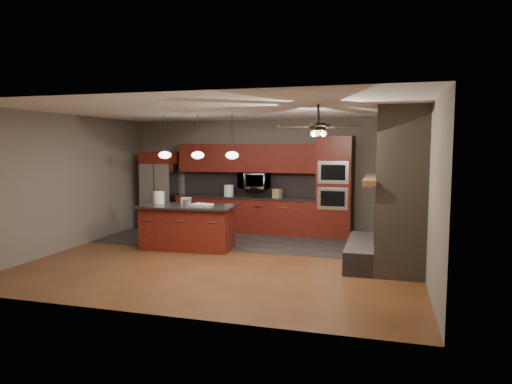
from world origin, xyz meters
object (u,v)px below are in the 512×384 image
(paint_can, at_px, (187,203))
(counter_box, at_px, (277,193))
(refrigerator, at_px, (161,190))
(paint_tray, at_px, (202,205))
(oven_tower, at_px, (334,187))
(white_bucket, at_px, (159,198))
(microwave, at_px, (254,180))
(cardboard_box, at_px, (186,201))
(counter_bucket, at_px, (229,190))
(kitchen_island, at_px, (187,227))

(paint_can, relative_size, counter_box, 0.79)
(refrigerator, distance_m, paint_tray, 2.81)
(oven_tower, height_order, white_bucket, oven_tower)
(paint_can, bearing_deg, microwave, 69.84)
(refrigerator, distance_m, paint_can, 2.68)
(microwave, relative_size, refrigerator, 0.37)
(paint_tray, relative_size, cardboard_box, 1.93)
(cardboard_box, xyz_separation_m, counter_bucket, (0.31, 1.87, 0.05))
(oven_tower, height_order, refrigerator, oven_tower)
(paint_tray, bearing_deg, microwave, 88.63)
(counter_box, bearing_deg, microwave, -169.91)
(kitchen_island, xyz_separation_m, paint_can, (0.02, -0.07, 0.51))
(oven_tower, distance_m, paint_can, 3.54)
(microwave, xyz_separation_m, counter_bucket, (-0.65, -0.05, -0.26))
(oven_tower, bearing_deg, kitchen_island, -143.30)
(counter_box, bearing_deg, cardboard_box, -111.53)
(microwave, height_order, paint_tray, microwave)
(kitchen_island, distance_m, counter_bucket, 2.19)
(counter_bucket, bearing_deg, counter_box, -2.27)
(oven_tower, bearing_deg, paint_tray, -140.38)
(cardboard_box, bearing_deg, paint_can, -81.87)
(oven_tower, height_order, counter_box, oven_tower)
(oven_tower, bearing_deg, cardboard_box, -147.69)
(oven_tower, xyz_separation_m, refrigerator, (-4.47, -0.07, -0.19))
(white_bucket, distance_m, counter_box, 2.89)
(kitchen_island, distance_m, paint_tray, 0.57)
(microwave, distance_m, counter_box, 0.69)
(kitchen_island, distance_m, cardboard_box, 0.59)
(cardboard_box, relative_size, counter_box, 0.99)
(paint_can, bearing_deg, paint_tray, 18.55)
(oven_tower, bearing_deg, refrigerator, -179.05)
(microwave, bearing_deg, counter_box, -9.30)
(paint_can, xyz_separation_m, counter_box, (1.43, 2.12, 0.03))
(paint_tray, xyz_separation_m, cardboard_box, (-0.45, 0.20, 0.05))
(kitchen_island, relative_size, counter_box, 9.73)
(counter_box, bearing_deg, refrigerator, -160.03)
(microwave, relative_size, paint_can, 4.40)
(counter_box, bearing_deg, oven_tower, 21.18)
(oven_tower, xyz_separation_m, counter_box, (-1.36, -0.04, -0.19))
(kitchen_island, bearing_deg, counter_box, 51.94)
(cardboard_box, height_order, counter_bucket, counter_bucket)
(white_bucket, relative_size, counter_bucket, 0.90)
(oven_tower, xyz_separation_m, white_bucket, (-3.53, -1.95, -0.15))
(kitchen_island, distance_m, paint_can, 0.51)
(microwave, bearing_deg, counter_bucket, -175.62)
(cardboard_box, height_order, counter_box, counter_box)
(paint_tray, bearing_deg, cardboard_box, 168.12)
(counter_box, bearing_deg, paint_can, -104.53)
(cardboard_box, bearing_deg, paint_tray, -42.39)
(oven_tower, height_order, microwave, oven_tower)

